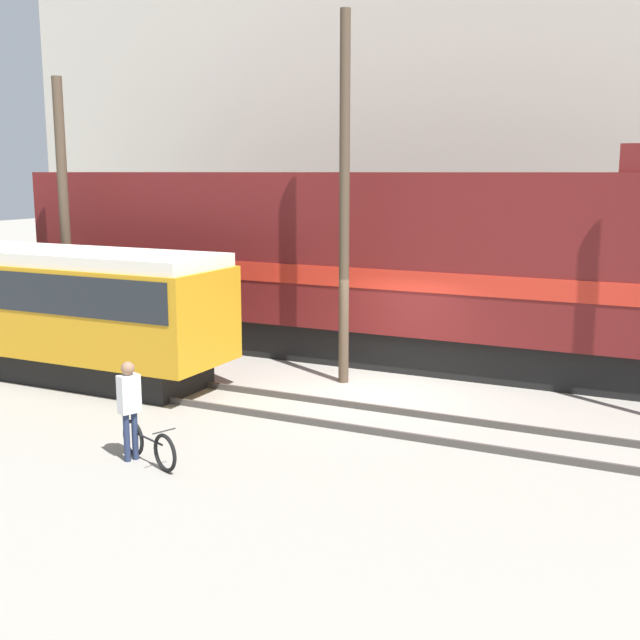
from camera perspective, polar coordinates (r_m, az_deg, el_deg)
ground_plane at (r=18.37m, az=4.20°, el=-5.28°), size 120.00×120.00×0.00m
track_near at (r=16.61m, az=1.61°, el=-6.73°), size 60.00×1.50×0.14m
track_far at (r=21.29m, az=7.48°, el=-2.95°), size 60.00×1.50×0.14m
building_backdrop at (r=29.77m, az=13.81°, el=14.58°), size 38.09×6.00×14.51m
freight_locomotive at (r=21.58m, az=2.49°, el=4.15°), size 19.66×3.04×5.57m
streetcar at (r=21.03m, az=-19.58°, el=1.18°), size 10.38×2.54×3.15m
bicycle at (r=14.33m, az=-12.09°, el=-8.68°), size 1.62×0.73×0.73m
person at (r=14.33m, az=-13.41°, el=-5.58°), size 0.33×0.41×1.78m
utility_pole_left at (r=23.64m, az=-17.71°, el=7.05°), size 0.28×0.28×7.53m
utility_pole_center at (r=18.73m, az=1.75°, el=8.33°), size 0.24×0.24×8.56m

